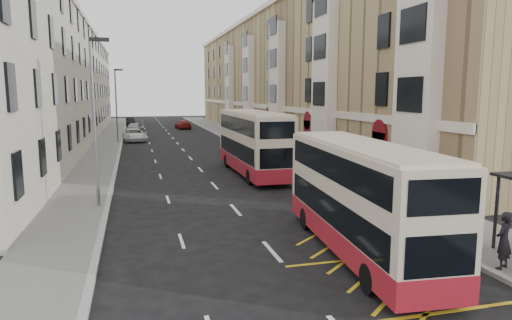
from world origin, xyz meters
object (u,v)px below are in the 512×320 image
object	(u,v)px
street_lamp_far	(117,101)
pedestrian_far	(399,199)
white_van	(134,135)
pedestrian_near	(504,240)
double_decker_front	(360,198)
car_dark	(130,121)
double_decker_rear	(253,143)
street_lamp_near	(95,113)
car_red	(183,125)
car_silver	(134,128)

from	to	relation	value
street_lamp_far	pedestrian_far	distance (m)	38.17
street_lamp_far	white_van	distance (m)	4.53
white_van	pedestrian_near	bearing A→B (deg)	-81.25
double_decker_front	car_dark	size ratio (longest dim) A/B	2.48
street_lamp_far	pedestrian_far	size ratio (longest dim) A/B	4.57
double_decker_front	double_decker_rear	xyz separation A→B (m)	(0.35, 16.09, 0.21)
double_decker_rear	car_dark	world-z (taller)	double_decker_rear
pedestrian_far	car_dark	bearing A→B (deg)	-77.54
street_lamp_near	pedestrian_near	size ratio (longest dim) A/B	4.37
double_decker_rear	white_van	xyz separation A→B (m)	(-7.83, 24.33, -1.48)
white_van	car_red	size ratio (longest dim) A/B	1.15
street_lamp_near	double_decker_front	distance (m)	13.15
pedestrian_near	pedestrian_far	size ratio (longest dim) A/B	1.05
street_lamp_far	car_red	size ratio (longest dim) A/B	1.78
street_lamp_near	street_lamp_far	size ratio (longest dim) A/B	1.00
double_decker_front	street_lamp_near	bearing A→B (deg)	140.46
street_lamp_far	car_red	distance (m)	20.66
street_lamp_near	pedestrian_near	bearing A→B (deg)	-42.64
street_lamp_near	double_decker_rear	bearing A→B (deg)	36.57
street_lamp_far	double_decker_rear	distance (m)	24.94
street_lamp_far	white_van	xyz separation A→B (m)	(1.75, 1.43, -3.92)
double_decker_front	street_lamp_far	bearing A→B (deg)	108.01
street_lamp_far	car_red	bearing A→B (deg)	63.35
double_decker_front	pedestrian_near	distance (m)	4.56
car_red	double_decker_front	bearing A→B (deg)	82.50
street_lamp_near	pedestrian_near	xyz separation A→B (m)	(12.74, -11.73, -3.57)
street_lamp_near	white_van	xyz separation A→B (m)	(1.75, 31.43, -3.92)
pedestrian_near	white_van	distance (m)	44.55
street_lamp_far	pedestrian_near	xyz separation A→B (m)	(12.74, -41.73, -3.57)
pedestrian_far	car_silver	bearing A→B (deg)	-74.27
street_lamp_near	car_silver	world-z (taller)	street_lamp_near
double_decker_rear	white_van	size ratio (longest dim) A/B	2.10
car_dark	street_lamp_far	bearing A→B (deg)	-96.01
double_decker_front	white_van	size ratio (longest dim) A/B	1.93
pedestrian_near	pedestrian_far	bearing A→B (deg)	-116.12
white_van	street_lamp_near	bearing A→B (deg)	-98.72
double_decker_front	car_red	distance (m)	57.12
street_lamp_far	car_silver	bearing A→B (deg)	80.50
street_lamp_far	car_red	world-z (taller)	street_lamp_far
car_silver	car_dark	world-z (taller)	car_silver
car_red	car_silver	bearing A→B (deg)	38.52
double_decker_rear	car_red	size ratio (longest dim) A/B	2.42
car_silver	car_red	bearing A→B (deg)	58.29
street_lamp_near	car_red	distance (m)	49.13
street_lamp_near	car_dark	distance (m)	59.35
street_lamp_near	white_van	world-z (taller)	street_lamp_near
double_decker_rear	car_dark	xyz separation A→B (m)	(-8.43, 52.10, -1.54)
pedestrian_far	car_dark	xyz separation A→B (m)	(-11.64, 64.99, -0.36)
pedestrian_near	pedestrian_far	distance (m)	5.95
street_lamp_far	street_lamp_near	bearing A→B (deg)	-90.00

